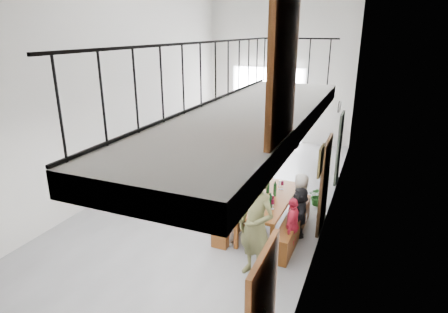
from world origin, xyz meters
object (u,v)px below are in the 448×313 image
at_px(bicycle_near, 273,136).
at_px(side_bench, 146,171).
at_px(tasting_table, 269,201).
at_px(host_standing, 256,226).
at_px(bench_inner, 237,216).
at_px(oak_barrel, 213,131).
at_px(serving_counter, 252,127).

bearing_deg(bicycle_near, side_bench, 135.92).
xyz_separation_m(tasting_table, host_standing, (0.22, -1.59, 0.28)).
bearing_deg(bench_inner, side_bench, 155.34).
height_order(bench_inner, oak_barrel, oak_barrel).
relative_size(tasting_table, bicycle_near, 1.41).
height_order(bench_inner, bicycle_near, bicycle_near).
bearing_deg(bench_inner, serving_counter, 107.00).
bearing_deg(host_standing, tasting_table, 122.61).
height_order(tasting_table, bench_inner, tasting_table).
height_order(bench_inner, serving_counter, serving_counter).
bearing_deg(tasting_table, bench_inner, -173.60).
relative_size(serving_counter, host_standing, 0.95).
bearing_deg(bench_inner, bicycle_near, 99.31).
bearing_deg(side_bench, bench_inner, -25.74).
distance_m(serving_counter, host_standing, 8.68).
height_order(tasting_table, serving_counter, serving_counter).
height_order(tasting_table, bicycle_near, bicycle_near).
bearing_deg(host_standing, oak_barrel, 143.76).
bearing_deg(side_bench, tasting_table, -21.23).
relative_size(tasting_table, oak_barrel, 2.50).
bearing_deg(host_standing, bicycle_near, 127.89).
bearing_deg(oak_barrel, serving_counter, 32.84).
relative_size(bench_inner, bicycle_near, 1.32).
bearing_deg(serving_counter, host_standing, -69.11).
relative_size(tasting_table, serving_counter, 1.14).
bearing_deg(bench_inner, oak_barrel, 119.68).
xyz_separation_m(bench_inner, side_bench, (-3.48, 1.68, -0.03)).
xyz_separation_m(side_bench, bicycle_near, (2.59, 4.49, 0.20)).
xyz_separation_m(tasting_table, serving_counter, (-2.59, 6.61, -0.21)).
xyz_separation_m(tasting_table, side_bench, (-4.17, 1.62, -0.51)).
xyz_separation_m(side_bench, serving_counter, (1.58, 4.99, 0.30)).
height_order(oak_barrel, bicycle_near, oak_barrel).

